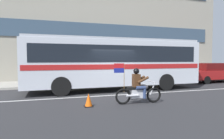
{
  "coord_description": "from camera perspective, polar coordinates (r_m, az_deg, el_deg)",
  "views": [
    {
      "loc": [
        -3.49,
        -10.62,
        1.95
      ],
      "look_at": [
        -0.32,
        -0.72,
        1.41
      ],
      "focal_mm": 31.44,
      "sensor_mm": 36.0,
      "label": 1
    }
  ],
  "objects": [
    {
      "name": "traffic_cone",
      "position": [
        8.23,
        -6.83,
        -8.91
      ],
      "size": [
        0.36,
        0.36,
        0.55
      ],
      "color": "#EA590F",
      "rests_on": "ground_plane"
    },
    {
      "name": "motorcycle_with_rider",
      "position": [
        8.73,
        7.63,
        -5.51
      ],
      "size": [
        2.19,
        0.64,
        1.78
      ],
      "color": "black",
      "rests_on": "ground_plane"
    },
    {
      "name": "sidewalk_curb",
      "position": [
        16.21,
        -5.21,
        -3.68
      ],
      "size": [
        28.0,
        3.8,
        0.15
      ],
      "primitive_type": "cube",
      "color": "#A39E93",
      "rests_on": "ground_plane"
    },
    {
      "name": "lane_center_stripe",
      "position": [
        10.79,
        1.44,
        -7.42
      ],
      "size": [
        26.6,
        0.14,
        0.01
      ],
      "primitive_type": "cube",
      "color": "silver",
      "rests_on": "ground_plane"
    },
    {
      "name": "transit_bus",
      "position": [
        12.46,
        0.75,
        2.66
      ],
      "size": [
        10.91,
        2.66,
        3.22
      ],
      "color": "silver",
      "rests_on": "ground_plane"
    },
    {
      "name": "fire_hydrant",
      "position": [
        16.84,
        10.94,
        -1.96
      ],
      "size": [
        0.22,
        0.3,
        0.75
      ],
      "color": "gold",
      "rests_on": "sidewalk_curb"
    },
    {
      "name": "office_building_facade",
      "position": [
        18.9,
        -6.89,
        16.8
      ],
      "size": [
        28.0,
        0.89,
        12.93
      ],
      "color": "gray",
      "rests_on": "ground_plane"
    },
    {
      "name": "ground_plane",
      "position": [
        11.35,
        0.44,
        -6.92
      ],
      "size": [
        60.0,
        60.0,
        0.0
      ],
      "primitive_type": "plane",
      "color": "#2B2B2D"
    },
    {
      "name": "parked_sedan_curbside",
      "position": [
        18.71,
        27.2,
        -0.73
      ],
      "size": [
        4.83,
        1.92,
        1.64
      ],
      "color": "maroon",
      "rests_on": "ground_plane"
    }
  ]
}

